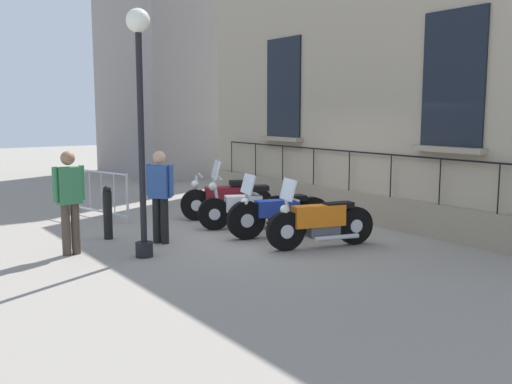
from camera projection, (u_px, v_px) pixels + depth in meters
The scene contains 12 objects.
ground_plane at pixel (258, 233), 11.08m from camera, with size 60.00×60.00×0.00m, color gray.
building_facade at pixel (366, 49), 12.16m from camera, with size 0.82×11.05×7.44m.
motorcycle_maroon at pixel (227, 200), 12.41m from camera, with size 1.88×1.05×0.99m.
motorcycle_white at pixel (244, 207), 11.43m from camera, with size 1.80×0.97×1.37m.
motorcycle_blue at pixel (279, 214), 10.70m from camera, with size 2.02×0.77×1.20m.
motorcycle_orange at pixel (320, 222), 9.85m from camera, with size 1.96×0.76×1.21m.
lamppost at pixel (140, 105), 8.94m from camera, with size 0.37×0.37×3.87m.
crowd_barrier at pixel (96, 192), 12.64m from camera, with size 0.59×2.27×1.05m.
bollard at pixel (108, 212), 10.49m from camera, with size 0.16×0.16×0.98m.
pedestrian_standing at pixel (160, 192), 10.09m from camera, with size 0.39×0.45×1.64m.
pedestrian_walking at pixel (69, 196), 9.28m from camera, with size 0.53×0.25×1.69m.
distant_building at pixel (184, 0), 21.32m from camera, with size 5.16×5.34×12.83m.
Camera 1 is at (6.28, 8.86, 2.32)m, focal length 40.45 mm.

